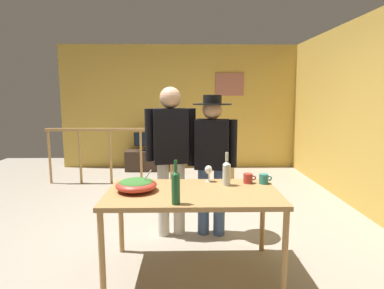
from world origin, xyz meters
The scene contains 16 objects.
ground_plane centered at (0.00, 0.00, 0.00)m, with size 8.83×8.83×0.00m, color #9E9384.
back_wall centered at (0.00, 3.40, 1.33)m, with size 5.14×0.10×2.65m, color gold.
side_wall_right centered at (2.57, 1.02, 1.33)m, with size 0.10×5.09×2.65m, color gold.
framed_picture centered at (1.08, 3.34, 1.82)m, with size 0.61×0.03×0.49m, color #A76455.
stair_railing centered at (-0.19, 2.04, 0.66)m, with size 3.37×0.10×1.05m.
tv_console centered at (-0.69, 3.05, 0.21)m, with size 0.90×0.40×0.42m, color #38281E.
flat_screen_tv centered at (-0.69, 3.01, 0.66)m, with size 0.53×0.12×0.39m.
serving_table centered at (0.20, -0.95, 0.68)m, with size 1.52×0.83×0.75m.
salad_bowl centered at (-0.30, -0.93, 0.81)m, with size 0.36×0.36×0.19m.
wine_glass centered at (0.36, -0.63, 0.86)m, with size 0.07×0.07×0.16m.
wine_bottle_clear centered at (0.52, -0.77, 0.88)m, with size 0.08×0.08×0.32m.
wine_bottle_green centered at (0.06, -1.28, 0.89)m, with size 0.07×0.07×0.35m.
mug_red centered at (0.74, -0.70, 0.80)m, with size 0.12×0.09×0.09m.
mug_teal centered at (0.88, -0.71, 0.80)m, with size 0.12×0.09×0.09m.
person_standing_left centered at (-0.03, -0.17, 0.99)m, with size 0.55×0.28×1.68m.
person_standing_right centered at (0.43, -0.17, 0.94)m, with size 0.55×0.43×1.59m.
Camera 1 is at (0.14, -3.68, 1.59)m, focal length 30.01 mm.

